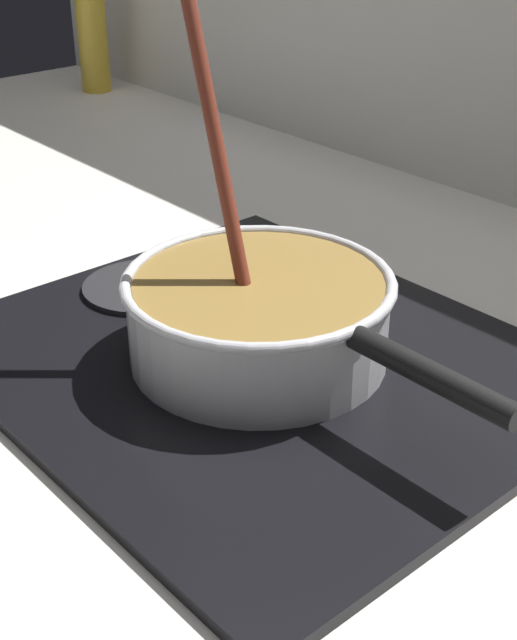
# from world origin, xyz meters

# --- Properties ---
(ground) EXTENTS (2.40, 1.60, 0.04)m
(ground) POSITION_xyz_m (0.00, 0.00, -0.02)
(ground) COLOR beige
(hob_plate) EXTENTS (0.56, 0.48, 0.01)m
(hob_plate) POSITION_xyz_m (0.06, 0.23, 0.01)
(hob_plate) COLOR black
(hob_plate) RESTS_ON ground
(burner_ring) EXTENTS (0.19, 0.19, 0.01)m
(burner_ring) POSITION_xyz_m (0.06, 0.23, 0.02)
(burner_ring) COLOR #592D0C
(burner_ring) RESTS_ON hob_plate
(spare_burner) EXTENTS (0.13, 0.13, 0.01)m
(spare_burner) POSITION_xyz_m (-0.13, 0.23, 0.01)
(spare_burner) COLOR #262628
(spare_burner) RESTS_ON hob_plate
(cooking_pan) EXTENTS (0.41, 0.26, 0.35)m
(cooking_pan) POSITION_xyz_m (0.06, 0.23, 0.06)
(cooking_pan) COLOR silver
(cooking_pan) RESTS_ON hob_plate
(sauce_bottle) EXTENTS (0.06, 0.06, 0.29)m
(sauce_bottle) POSITION_xyz_m (-0.97, 0.69, 0.12)
(sauce_bottle) COLOR gold
(sauce_bottle) RESTS_ON ground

